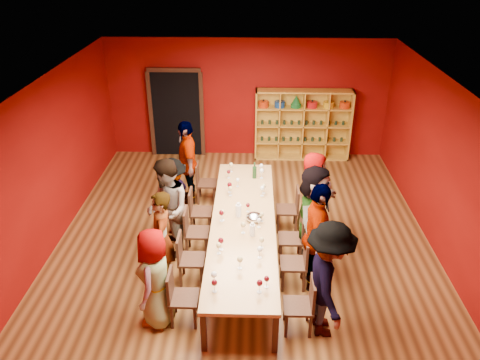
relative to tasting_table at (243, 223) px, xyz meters
name	(u,v)px	position (x,y,z in m)	size (l,w,h in m)	color
room_shell	(243,183)	(0.00, 0.00, 0.80)	(7.10, 9.10, 3.04)	#563217
tasting_table	(243,223)	(0.00, 0.00, 0.00)	(1.10, 4.50, 0.75)	#B3824A
doorway	(177,113)	(-1.80, 4.43, 0.42)	(1.40, 0.17, 2.30)	black
shelving_unit	(303,121)	(1.40, 4.32, 0.28)	(2.40, 0.40, 1.80)	gold
chair_person_left_0	(178,294)	(-0.91, -1.61, -0.20)	(0.42, 0.42, 0.89)	black
person_left_0	(155,278)	(-1.23, -1.61, 0.09)	(0.77, 0.42, 1.59)	#516FA8
chair_person_left_1	(187,256)	(-0.91, -0.70, -0.20)	(0.42, 0.42, 0.89)	black
person_left_1	(162,239)	(-1.30, -0.70, 0.13)	(0.61, 0.44, 1.66)	#151C3B
chair_person_left_2	(192,229)	(-0.91, 0.10, -0.20)	(0.42, 0.42, 0.89)	black
person_left_2	(168,209)	(-1.32, 0.10, 0.22)	(0.89, 0.49, 1.83)	silver
chair_person_left_3	(197,209)	(-0.91, 0.80, -0.20)	(0.42, 0.42, 0.89)	black
person_left_3	(173,196)	(-1.34, 0.80, 0.07)	(0.99, 0.41, 1.54)	#515056
chair_person_left_4	(203,181)	(-0.91, 1.96, -0.20)	(0.42, 0.42, 0.89)	black
person_left_4	(187,162)	(-1.22, 1.96, 0.22)	(1.08, 0.49, 1.84)	silver
chair_person_right_0	(304,303)	(0.91, -1.73, -0.20)	(0.42, 0.42, 0.89)	black
person_right_0	(328,280)	(1.22, -1.73, 0.21)	(1.18, 0.49, 1.82)	#5779B3
chair_person_right_1	(298,261)	(0.91, -0.75, -0.20)	(0.42, 0.42, 0.89)	black
person_right_1	(317,238)	(1.17, -0.75, 0.24)	(1.11, 0.50, 1.89)	#505055
chair_person_right_2	(295,236)	(0.91, -0.05, -0.20)	(0.42, 0.42, 0.89)	black
person_right_2	(313,215)	(1.19, -0.05, 0.22)	(1.71, 0.49, 1.85)	silver
chair_person_right_3	(291,207)	(0.91, 0.93, -0.20)	(0.42, 0.42, 0.89)	black
person_right_3	(313,193)	(1.30, 0.93, 0.12)	(0.80, 0.43, 1.63)	silver
wine_glass_0	(262,215)	(0.32, 0.00, 0.18)	(0.07, 0.07, 0.18)	white
wine_glass_1	(259,221)	(0.27, -0.19, 0.18)	(0.07, 0.07, 0.18)	white
wine_glass_2	(248,206)	(0.08, 0.31, 0.18)	(0.07, 0.07, 0.18)	white
wine_glass_3	(261,166)	(0.33, 1.89, 0.19)	(0.08, 0.08, 0.20)	white
wine_glass_4	(231,165)	(-0.30, 1.90, 0.20)	(0.08, 0.08, 0.21)	white
wine_glass_5	(260,250)	(0.28, -1.04, 0.20)	(0.09, 0.09, 0.21)	white
wine_glass_6	(219,246)	(-0.36, -0.95, 0.20)	(0.08, 0.08, 0.21)	white
wine_glass_7	(267,279)	(0.37, -1.71, 0.19)	(0.08, 0.08, 0.20)	white
wine_glass_8	(262,240)	(0.31, -0.78, 0.20)	(0.08, 0.08, 0.20)	white
wine_glass_9	(214,283)	(-0.36, -1.82, 0.20)	(0.08, 0.08, 0.21)	white
wine_glass_10	(230,185)	(-0.29, 1.00, 0.21)	(0.09, 0.09, 0.22)	white
wine_glass_11	(262,171)	(0.34, 1.63, 0.21)	(0.09, 0.09, 0.22)	white
wine_glass_12	(230,189)	(-0.26, 0.89, 0.19)	(0.08, 0.08, 0.20)	white
wine_glass_13	(238,180)	(-0.14, 1.25, 0.19)	(0.08, 0.08, 0.19)	white
wine_glass_14	(221,241)	(-0.33, -0.84, 0.21)	(0.09, 0.09, 0.22)	white
wine_glass_15	(214,275)	(-0.37, -1.66, 0.21)	(0.09, 0.09, 0.22)	white
wine_glass_16	(260,283)	(0.27, -1.82, 0.21)	(0.09, 0.09, 0.22)	white
wine_glass_17	(243,225)	(0.01, -0.37, 0.21)	(0.09, 0.09, 0.22)	white
wine_glass_18	(240,260)	(-0.02, -1.30, 0.21)	(0.09, 0.09, 0.22)	white
wine_glass_19	(262,189)	(0.34, 0.89, 0.21)	(0.09, 0.09, 0.21)	white
wine_glass_20	(222,213)	(-0.36, 0.01, 0.21)	(0.09, 0.09, 0.22)	white
wine_glass_21	(221,213)	(-0.38, -0.01, 0.21)	(0.09, 0.09, 0.22)	white
wine_glass_22	(229,172)	(-0.34, 1.61, 0.18)	(0.07, 0.07, 0.18)	white
wine_glass_23	(264,187)	(0.37, 0.99, 0.20)	(0.08, 0.08, 0.21)	white
spittoon_bowl	(254,217)	(0.19, 0.02, 0.12)	(0.29, 0.29, 0.16)	silver
carafe_a	(238,210)	(-0.09, 0.16, 0.17)	(0.12, 0.12, 0.27)	white
carafe_b	(252,230)	(0.16, -0.43, 0.16)	(0.12, 0.12, 0.24)	white
wine_bottle	(254,172)	(0.19, 1.64, 0.18)	(0.09, 0.09, 0.34)	#143718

